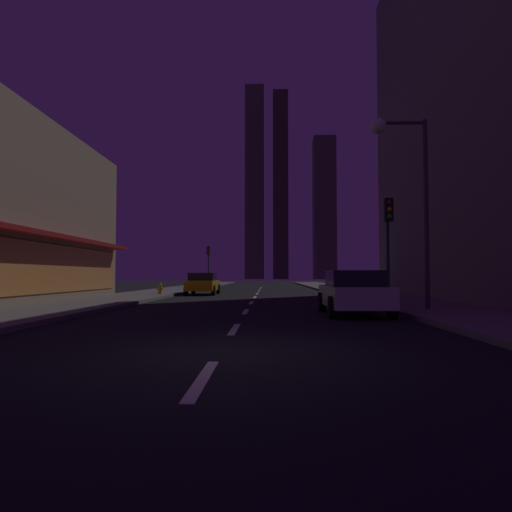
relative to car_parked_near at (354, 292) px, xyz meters
The scene contains 13 objects.
ground_plane 25.05m from the car_parked_near, 98.27° to the left, with size 78.00×136.00×0.10m, color black.
sidewalk_right 25.02m from the car_parked_near, 82.19° to the left, with size 4.00×76.00×0.15m, color #605E59.
sidewalk_left 26.96m from the car_parked_near, 113.16° to the left, with size 4.00×76.00×0.15m, color #605E59.
lane_marking_center 12.15m from the car_parked_near, 107.27° to the left, with size 0.16×43.80×0.01m.
skyscraper_distant_tall 144.41m from the car_parked_near, 93.12° to the left, with size 6.62×6.03×67.09m, color brown.
skyscraper_distant_mid 140.83m from the car_parked_near, 89.50° to the left, with size 5.05×6.61×63.75m, color #373429.
skyscraper_distant_short 138.38m from the car_parked_near, 83.35° to the left, with size 7.25×7.35×47.40m, color #4D4A3A.
car_parked_near is the anchor object (origin of this frame).
car_parked_far 16.89m from the car_parked_near, 115.24° to the left, with size 1.98×4.24×1.45m.
fire_hydrant_far_left 16.00m from the car_parked_near, 126.43° to the left, with size 0.42×0.30×0.65m.
traffic_light_near_right 4.19m from the car_parked_near, 56.04° to the left, with size 0.32×0.48×4.20m.
traffic_light_far_left 33.37m from the car_parked_near, 105.87° to the left, with size 0.32×0.48×4.20m.
street_lamp_right 4.72m from the car_parked_near, 18.87° to the left, with size 1.96×0.56×6.58m.
Camera 1 is at (0.83, -7.64, 1.30)m, focal length 31.67 mm.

